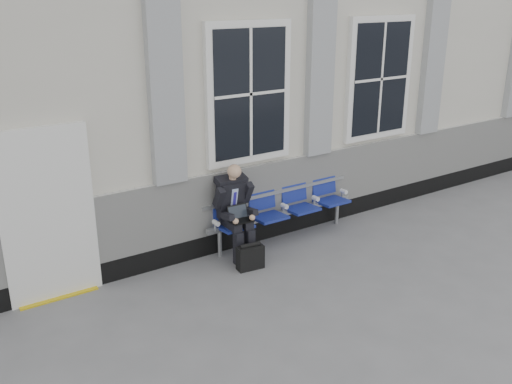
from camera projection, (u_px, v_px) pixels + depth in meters
ground at (421, 243)px, 8.58m from camera, size 70.00×70.00×0.00m
station_building at (286, 68)px, 10.54m from camera, size 14.40×4.40×4.49m
bench at (282, 204)px, 8.56m from camera, size 2.60×0.47×0.91m
businessman at (235, 207)px, 7.92m from camera, size 0.55×0.74×1.37m
briefcase at (250, 257)px, 7.74m from camera, size 0.38×0.20×0.38m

